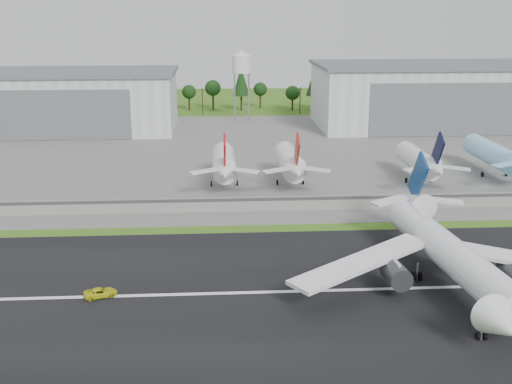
{
  "coord_description": "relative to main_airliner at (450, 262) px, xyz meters",
  "views": [
    {
      "loc": [
        -16.3,
        -88.12,
        45.51
      ],
      "look_at": [
        -8.14,
        40.0,
        9.0
      ],
      "focal_mm": 45.0,
      "sensor_mm": 36.0,
      "label": 1
    }
  ],
  "objects": [
    {
      "name": "ground",
      "position": [
        -22.52,
        -9.57,
        -4.89
      ],
      "size": [
        600.0,
        600.0,
        0.0
      ],
      "primitive_type": "plane",
      "color": "#336417",
      "rests_on": "ground"
    },
    {
      "name": "runway",
      "position": [
        -22.52,
        0.43,
        -4.84
      ],
      "size": [
        320.0,
        60.0,
        0.1
      ],
      "primitive_type": "cube",
      "color": "black",
      "rests_on": "ground"
    },
    {
      "name": "runway_centerline",
      "position": [
        -22.52,
        0.43,
        -4.78
      ],
      "size": [
        220.0,
        1.0,
        0.02
      ],
      "primitive_type": "cube",
      "color": "white",
      "rests_on": "runway"
    },
    {
      "name": "apron",
      "position": [
        -22.52,
        110.43,
        -4.84
      ],
      "size": [
        320.0,
        150.0,
        0.1
      ],
      "primitive_type": "cube",
      "color": "slate",
      "rests_on": "ground"
    },
    {
      "name": "blast_fence",
      "position": [
        -22.52,
        45.42,
        -3.09
      ],
      "size": [
        240.0,
        0.61,
        3.5
      ],
      "color": "gray",
      "rests_on": "ground"
    },
    {
      "name": "hangar_west",
      "position": [
        -102.52,
        155.35,
        6.74
      ],
      "size": [
        97.0,
        44.0,
        23.2
      ],
      "color": "silver",
      "rests_on": "ground"
    },
    {
      "name": "hangar_east",
      "position": [
        52.48,
        155.35,
        7.73
      ],
      "size": [
        102.0,
        47.0,
        25.2
      ],
      "color": "silver",
      "rests_on": "ground"
    },
    {
      "name": "water_tower",
      "position": [
        -27.52,
        175.43,
        19.66
      ],
      "size": [
        8.4,
        8.4,
        29.4
      ],
      "color": "#99999E",
      "rests_on": "ground"
    },
    {
      "name": "utility_poles",
      "position": [
        -22.52,
        190.43,
        -4.89
      ],
      "size": [
        230.0,
        3.0,
        12.0
      ],
      "primitive_type": null,
      "color": "black",
      "rests_on": "ground"
    },
    {
      "name": "treeline",
      "position": [
        -22.52,
        205.43,
        -4.89
      ],
      "size": [
        320.0,
        16.0,
        22.0
      ],
      "primitive_type": null,
      "color": "black",
      "rests_on": "ground"
    },
    {
      "name": "main_airliner",
      "position": [
        0.0,
        0.0,
        0.0
      ],
      "size": [
        57.09,
        59.27,
        18.17
      ],
      "rotation": [
        0.0,
        0.0,
        3.22
      ],
      "color": "white",
      "rests_on": "runway"
    },
    {
      "name": "ground_vehicle",
      "position": [
        -58.18,
        0.4,
        -4.05
      ],
      "size": [
        5.9,
        4.12,
        1.49
      ],
      "primitive_type": "imported",
      "rotation": [
        0.0,
        0.0,
        1.91
      ],
      "color": "#CFD018",
      "rests_on": "runway"
    },
    {
      "name": "parked_jet_red_a",
      "position": [
        -36.74,
        67.03,
        1.5
      ],
      "size": [
        7.36,
        31.29,
        16.91
      ],
      "color": "white",
      "rests_on": "ground"
    },
    {
      "name": "parked_jet_red_b",
      "position": [
        -18.99,
        67.02,
        1.49
      ],
      "size": [
        7.36,
        31.29,
        16.9
      ],
      "color": "white",
      "rests_on": "ground"
    },
    {
      "name": "parked_jet_navy",
      "position": [
        16.35,
        67.0,
        1.32
      ],
      "size": [
        7.36,
        31.29,
        16.72
      ],
      "color": "white",
      "rests_on": "ground"
    },
    {
      "name": "parked_jet_skyblue",
      "position": [
        39.71,
        72.03,
        1.49
      ],
      "size": [
        7.36,
        37.29,
        16.96
      ],
      "color": "#8ED6F6",
      "rests_on": "ground"
    }
  ]
}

